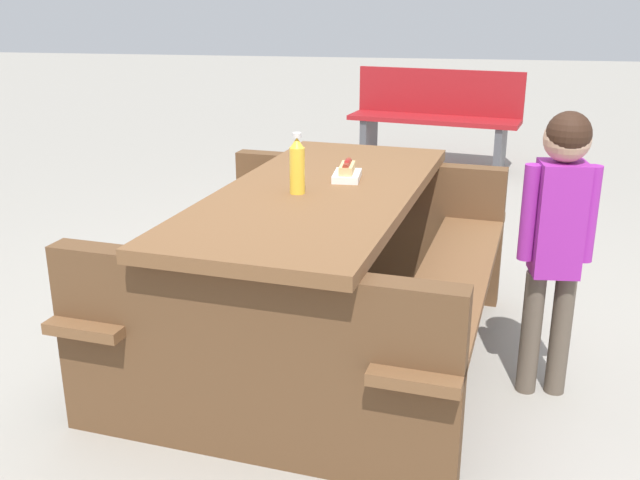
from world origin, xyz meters
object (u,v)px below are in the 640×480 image
picnic_table (320,258)px  soda_bottle (297,166)px  child_in_coat (558,220)px  park_bench_near (435,116)px  hotdog_tray (347,172)px

picnic_table → soda_bottle: size_ratio=8.19×
child_in_coat → park_bench_near: 3.97m
soda_bottle → hotdog_tray: soda_bottle is taller
soda_bottle → child_in_coat: child_in_coat is taller
child_in_coat → soda_bottle: bearing=86.0°
hotdog_tray → soda_bottle: bearing=147.1°
park_bench_near → picnic_table: bearing=173.8°
picnic_table → park_bench_near: 3.78m
picnic_table → soda_bottle: bearing=143.0°
picnic_table → hotdog_tray: (0.15, -0.09, 0.34)m
picnic_table → soda_bottle: 0.43m
picnic_table → child_in_coat: (-0.17, -0.92, 0.27)m
soda_bottle → park_bench_near: (3.86, -0.48, -0.41)m
park_bench_near → hotdog_tray: bearing=175.0°
hotdog_tray → picnic_table: bearing=149.9°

